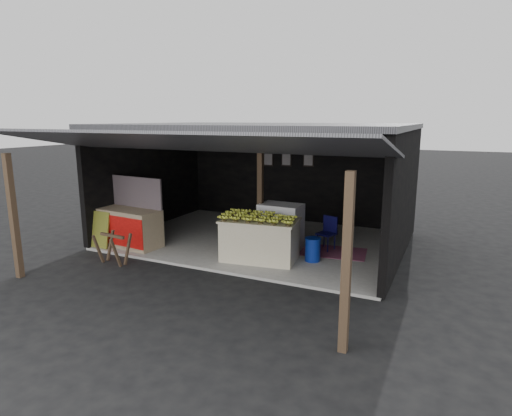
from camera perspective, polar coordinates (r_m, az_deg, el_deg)
The scene contains 13 objects.
ground at distance 9.11m, azimuth -6.23°, elevation -8.42°, with size 80.00×80.00×0.00m, color black.
concrete_slab at distance 11.20m, azimuth 0.45°, elevation -4.31°, with size 7.00×5.00×0.06m, color gray.
shophouse at distance 11.09m, azimuth 1.16°, elevation 6.44°, with size 7.40×7.29×3.02m.
banana_table at distance 9.49m, azimuth 0.54°, elevation -4.20°, with size 1.78×1.23×0.92m.
banana_pile at distance 9.35m, azimuth 0.55°, elevation -0.97°, with size 1.54×0.92×0.18m, color yellow, non-canonical shape.
white_crate at distance 10.28m, azimuth 3.32°, elevation -2.47°, with size 1.00×0.70×1.09m.
neighbor_stall at distance 10.97m, azimuth -16.53°, elevation -2.27°, with size 1.69×0.88×1.68m.
green_signboard at distance 11.07m, azimuth -20.20°, elevation -2.72°, with size 0.59×0.04×0.88m, color black.
sawhorse at distance 9.88m, azimuth -18.56°, elevation -4.75°, with size 0.71×0.65×0.68m.
water_barrel at distance 9.53m, azimuth 7.56°, elevation -5.58°, with size 0.34×0.34×0.49m, color navy.
plastic_chair at distance 10.37m, azimuth 9.59°, elevation -2.93°, with size 0.47×0.47×0.80m.
magenta_rug at distance 10.29m, azimuth 10.27°, elevation -5.77°, with size 1.50×1.00×0.01m, color maroon.
picture_frames at distance 13.08m, azimuth 4.22°, elevation 6.48°, with size 1.62×0.04×0.46m.
Camera 1 is at (4.50, -7.27, 3.14)m, focal length 30.00 mm.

